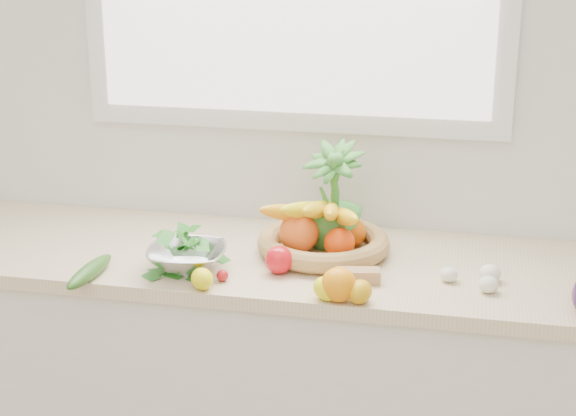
% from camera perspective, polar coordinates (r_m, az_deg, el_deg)
% --- Properties ---
extents(back_wall, '(4.50, 0.02, 2.70)m').
position_cam_1_polar(back_wall, '(2.70, 0.40, 8.25)').
color(back_wall, white).
rests_on(back_wall, ground).
extents(counter_cabinet, '(2.20, 0.58, 0.86)m').
position_cam_1_polar(counter_cabinet, '(2.74, -0.96, -12.19)').
color(counter_cabinet, silver).
rests_on(counter_cabinet, ground).
extents(countertop, '(2.24, 0.62, 0.04)m').
position_cam_1_polar(countertop, '(2.54, -1.01, -3.42)').
color(countertop, beige).
rests_on(countertop, counter_cabinet).
extents(orange_loose, '(0.09, 0.09, 0.09)m').
position_cam_1_polar(orange_loose, '(2.22, 3.29, -4.97)').
color(orange_loose, orange).
rests_on(orange_loose, countertop).
extents(lemon_a, '(0.09, 0.09, 0.06)m').
position_cam_1_polar(lemon_a, '(2.31, -5.58, -4.58)').
color(lemon_a, '#F7EB0D').
rests_on(lemon_a, countertop).
extents(lemon_b, '(0.07, 0.08, 0.06)m').
position_cam_1_polar(lemon_b, '(2.22, 4.67, -5.42)').
color(lemon_b, '#D3950B').
rests_on(lemon_b, countertop).
extents(lemon_c, '(0.10, 0.09, 0.06)m').
position_cam_1_polar(lemon_c, '(2.23, 2.54, -5.23)').
color(lemon_c, '#FFF80D').
rests_on(lemon_c, countertop).
extents(apple, '(0.08, 0.08, 0.08)m').
position_cam_1_polar(apple, '(2.39, -0.58, -3.37)').
color(apple, red).
rests_on(apple, countertop).
extents(ginger, '(0.12, 0.07, 0.04)m').
position_cam_1_polar(ginger, '(2.35, 4.55, -4.40)').
color(ginger, tan).
rests_on(ginger, countertop).
extents(garlic_a, '(0.06, 0.06, 0.04)m').
position_cam_1_polar(garlic_a, '(2.38, 10.36, -4.26)').
color(garlic_a, silver).
rests_on(garlic_a, countertop).
extents(garlic_b, '(0.07, 0.07, 0.05)m').
position_cam_1_polar(garlic_b, '(2.40, 12.94, -4.12)').
color(garlic_b, white).
rests_on(garlic_b, countertop).
extents(garlic_c, '(0.05, 0.05, 0.04)m').
position_cam_1_polar(garlic_c, '(2.33, 12.82, -4.85)').
color(garlic_c, silver).
rests_on(garlic_c, countertop).
extents(cucumber, '(0.06, 0.24, 0.04)m').
position_cam_1_polar(cucumber, '(2.42, -12.69, -4.02)').
color(cucumber, '#285318').
rests_on(cucumber, countertop).
extents(radish, '(0.04, 0.04, 0.03)m').
position_cam_1_polar(radish, '(2.35, -4.26, -4.38)').
color(radish, '#B5161D').
rests_on(radish, countertop).
extents(potted_herb, '(0.23, 0.23, 0.32)m').
position_cam_1_polar(potted_herb, '(2.54, 2.86, 0.66)').
color(potted_herb, '#419134').
rests_on(potted_herb, countertop).
extents(fruit_basket, '(0.45, 0.45, 0.19)m').
position_cam_1_polar(fruit_basket, '(2.52, 2.23, -1.79)').
color(fruit_basket, tan).
rests_on(fruit_basket, countertop).
extents(colander_with_spinach, '(0.24, 0.24, 0.12)m').
position_cam_1_polar(colander_with_spinach, '(2.41, -6.57, -2.81)').
color(colander_with_spinach, silver).
rests_on(colander_with_spinach, countertop).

